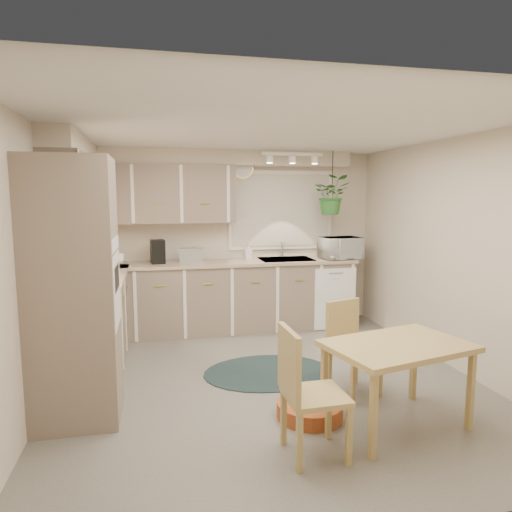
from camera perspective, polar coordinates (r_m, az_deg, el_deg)
name	(u,v)px	position (r m, az deg, el deg)	size (l,w,h in m)	color
floor	(268,381)	(4.63, 1.48, -15.38)	(4.20, 4.20, 0.00)	slate
ceiling	(269,129)	(4.30, 1.60, 15.54)	(4.20, 4.20, 0.00)	silver
wall_back	(232,239)	(6.35, -3.04, 2.09)	(4.00, 0.04, 2.40)	beige
wall_front	(370,317)	(2.36, 14.04, -7.43)	(4.00, 0.04, 2.40)	beige
wall_left	(40,267)	(4.29, -25.37, -1.24)	(0.04, 4.20, 2.40)	beige
wall_right	(455,254)	(5.16, 23.63, 0.21)	(0.04, 4.20, 2.40)	beige
base_cab_left	(95,323)	(5.23, -19.54, -7.87)	(0.60, 1.85, 0.90)	#7F6C5F
base_cab_back	(221,298)	(6.14, -4.38, -5.20)	(3.60, 0.60, 0.90)	#7F6C5F
counter_left	(93,280)	(5.13, -19.66, -2.80)	(0.64, 1.89, 0.04)	tan
counter_back	(221,263)	(6.05, -4.41, -0.87)	(3.64, 0.64, 0.04)	tan
oven_stack	(74,291)	(3.89, -21.79, -4.14)	(0.65, 0.65, 2.10)	#7F6C5F
wall_oven_face	(116,290)	(3.85, -17.08, -4.05)	(0.02, 0.56, 0.58)	white
upper_cab_left	(78,193)	(5.20, -21.41, 7.29)	(0.35, 2.00, 0.75)	#7F6C5F
upper_cab_back	(157,194)	(6.06, -12.26, 7.59)	(2.00, 0.35, 0.75)	#7F6C5F
soffit_left	(73,147)	(5.22, -21.95, 12.48)	(0.30, 2.00, 0.20)	beige
soffit_back	(218,158)	(6.16, -4.76, 12.15)	(3.60, 0.30, 0.20)	beige
cooktop	(86,288)	(4.56, -20.44, -3.75)	(0.52, 0.58, 0.02)	white
range_hood	(82,240)	(4.50, -20.95, 1.93)	(0.40, 0.60, 0.14)	white
window_blinds	(281,210)	(6.44, 3.16, 5.73)	(1.40, 0.02, 1.00)	silver
window_frame	(281,210)	(6.45, 3.14, 5.73)	(1.50, 0.02, 1.10)	white
sink	(286,262)	(6.25, 3.78, -0.78)	(0.70, 0.48, 0.10)	#9FA1A6
dishwasher_front	(335,299)	(6.24, 9.86, -5.32)	(0.58, 0.01, 0.83)	white
track_light_bar	(293,154)	(5.97, 4.59, 12.59)	(0.80, 0.04, 0.04)	white
wall_clock	(243,168)	(6.33, -1.69, 10.96)	(0.30, 0.30, 0.03)	gold
dining_table	(396,385)	(3.86, 17.12, -15.12)	(1.07, 0.71, 0.67)	tan
chair_left	(316,392)	(3.31, 7.45, -16.49)	(0.43, 0.43, 0.91)	tan
chair_back	(355,349)	(4.31, 12.28, -11.30)	(0.39, 0.39, 0.84)	tan
braided_rug	(268,372)	(4.83, 1.47, -14.30)	(1.32, 0.99, 0.01)	black
pet_bed	(310,410)	(3.96, 6.73, -18.53)	(0.54, 0.54, 0.13)	#A55521
microwave	(340,246)	(6.37, 10.52, 1.29)	(0.54, 0.30, 0.36)	white
soap_bottle	(248,255)	(6.26, -1.04, 0.07)	(0.10, 0.21, 0.10)	white
hanging_plant	(332,199)	(6.29, 9.48, 7.02)	(0.48, 0.53, 0.41)	#2F702C
coffee_maker	(158,252)	(5.98, -12.18, 0.54)	(0.17, 0.21, 0.30)	black
toaster	(191,255)	(6.02, -8.08, 0.11)	(0.30, 0.17, 0.18)	#9FA1A6
knife_block	(197,254)	(6.06, -7.41, 0.23)	(0.09, 0.09, 0.20)	tan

